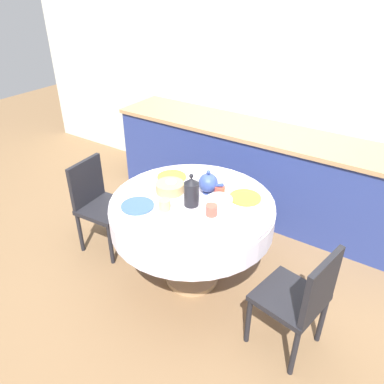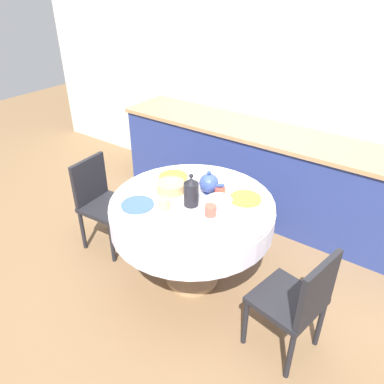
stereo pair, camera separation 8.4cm
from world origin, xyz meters
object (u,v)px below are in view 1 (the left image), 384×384
(chair_right, at_px, (98,201))
(coffee_carafe, at_px, (191,192))
(chair_left, at_px, (300,297))
(teapot, at_px, (208,183))

(chair_right, xyz_separation_m, coffee_carafe, (0.98, 0.03, 0.40))
(chair_left, height_order, chair_right, same)
(chair_left, xyz_separation_m, chair_right, (-1.89, 0.10, 0.00))
(chair_right, relative_size, coffee_carafe, 3.28)
(chair_left, distance_m, coffee_carafe, 1.01)
(chair_left, distance_m, chair_right, 1.89)
(chair_left, height_order, coffee_carafe, coffee_carafe)
(chair_left, xyz_separation_m, teapot, (-0.90, 0.35, 0.38))
(coffee_carafe, relative_size, teapot, 1.24)
(chair_left, xyz_separation_m, coffee_carafe, (-0.92, 0.13, 0.40))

